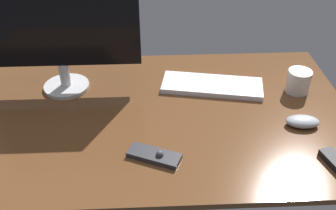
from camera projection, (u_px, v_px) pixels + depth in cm
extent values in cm
cube|color=brown|center=(152.00, 115.00, 138.28)|extent=(140.00, 84.00, 2.00)
cylinder|color=silver|center=(66.00, 86.00, 150.35)|extent=(17.13, 17.13, 1.37)
cylinder|color=silver|center=(64.00, 74.00, 147.26)|extent=(3.83, 3.83, 9.28)
cube|color=black|center=(55.00, 24.00, 135.44)|extent=(58.39, 3.37, 31.42)
cube|color=white|center=(211.00, 85.00, 150.25)|extent=(40.08, 20.91, 1.95)
ellipsoid|color=#999EA5|center=(302.00, 122.00, 130.81)|extent=(11.67, 7.43, 3.28)
cube|color=#2D2D33|center=(152.00, 156.00, 118.47)|extent=(17.22, 12.00, 1.66)
sphere|color=#3F3F44|center=(159.00, 154.00, 117.14)|extent=(2.31, 2.31, 2.31)
cylinder|color=silver|center=(298.00, 81.00, 146.31)|extent=(8.77, 8.77, 8.76)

